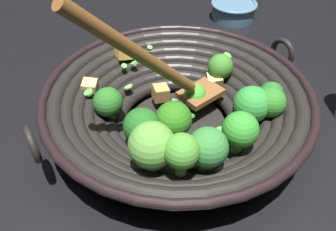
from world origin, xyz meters
TOP-DOWN VIEW (x-y plane):
  - ground_plane at (0.00, 0.00)m, footprint 4.00×4.00m
  - wok at (0.00, -0.00)m, footprint 0.43×0.44m
  - prep_bowl at (-0.12, 0.42)m, footprint 0.12×0.12m

SIDE VIEW (x-z plane):
  - ground_plane at x=0.00m, z-range 0.00..0.00m
  - prep_bowl at x=-0.12m, z-range 0.00..0.05m
  - wok at x=0.00m, z-range -0.08..0.19m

